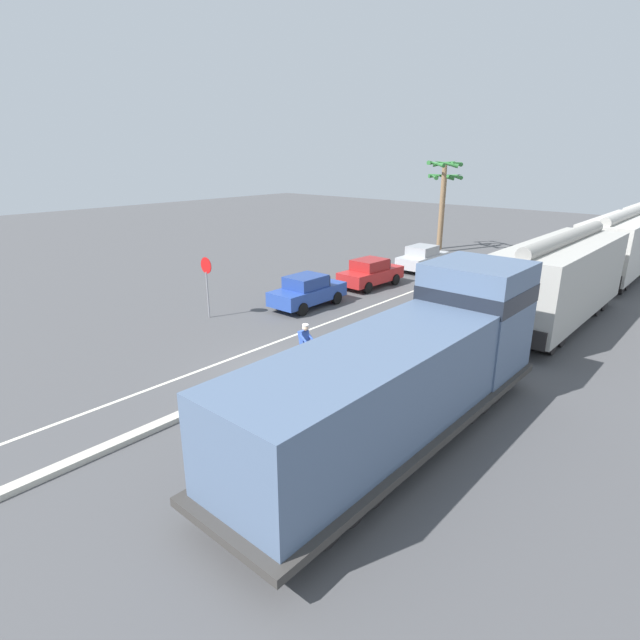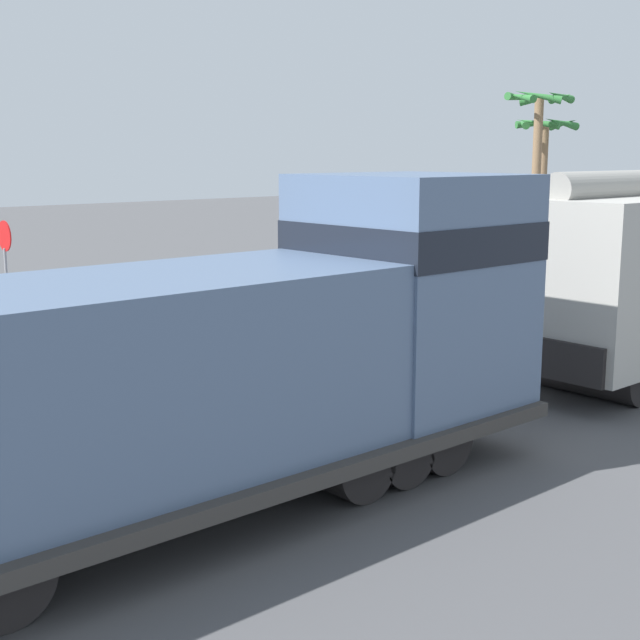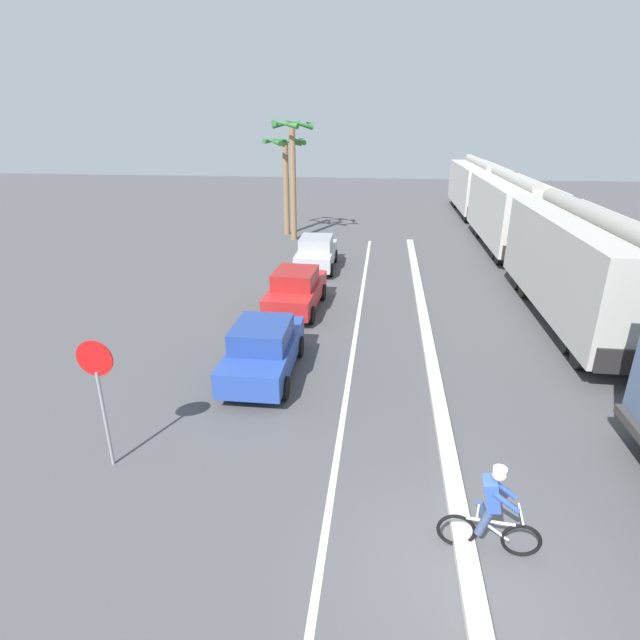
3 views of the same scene
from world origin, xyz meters
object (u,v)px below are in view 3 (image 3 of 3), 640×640
(parked_car_blue, at_px, (264,349))
(hopper_car_trailing, at_px, (476,186))
(stop_sign, at_px, (98,380))
(parked_car_red, at_px, (296,290))
(parked_car_silver, at_px, (316,252))
(hopper_car_lead, at_px, (584,267))
(palm_tree_far, at_px, (293,151))
(cyclist, at_px, (491,512))
(hopper_car_middle, at_px, (509,211))
(palm_tree_near, at_px, (286,163))

(parked_car_blue, bearing_deg, hopper_car_trailing, 70.33)
(stop_sign, bearing_deg, hopper_car_trailing, 69.22)
(parked_car_red, height_order, parked_car_silver, same)
(hopper_car_lead, xyz_separation_m, palm_tree_far, (-12.42, 12.16, 3.13))
(parked_car_red, bearing_deg, hopper_car_trailing, 66.26)
(hopper_car_trailing, distance_m, cyclist, 34.69)
(hopper_car_trailing, bearing_deg, parked_car_red, -113.74)
(parked_car_red, distance_m, parked_car_silver, 5.84)
(parked_car_silver, bearing_deg, parked_car_red, -89.98)
(hopper_car_middle, height_order, parked_car_blue, hopper_car_middle)
(parked_car_red, distance_m, stop_sign, 10.06)
(parked_car_blue, distance_m, parked_car_silver, 11.21)
(hopper_car_middle, distance_m, palm_tree_near, 13.50)
(hopper_car_middle, height_order, parked_car_silver, hopper_car_middle)
(parked_car_red, bearing_deg, hopper_car_middle, 48.67)
(hopper_car_middle, distance_m, parked_car_silver, 11.78)
(palm_tree_far, bearing_deg, parked_car_silver, -70.59)
(parked_car_blue, bearing_deg, palm_tree_near, 98.79)
(stop_sign, distance_m, palm_tree_far, 22.11)
(hopper_car_middle, height_order, palm_tree_far, palm_tree_far)
(hopper_car_middle, bearing_deg, parked_car_blue, -121.04)
(parked_car_blue, distance_m, stop_sign, 5.06)
(hopper_car_middle, bearing_deg, palm_tree_near, 171.40)
(hopper_car_lead, distance_m, cyclist, 12.25)
(hopper_car_trailing, relative_size, parked_car_blue, 2.51)
(parked_car_blue, xyz_separation_m, parked_car_red, (0.01, 5.37, 0.00))
(cyclist, bearing_deg, parked_car_silver, 106.98)
(parked_car_blue, bearing_deg, hopper_car_middle, 58.96)
(cyclist, xyz_separation_m, palm_tree_far, (-7.40, 23.26, 4.39))
(hopper_car_lead, height_order, parked_car_blue, hopper_car_lead)
(palm_tree_near, xyz_separation_m, palm_tree_far, (0.72, -1.43, 0.77))
(parked_car_silver, relative_size, cyclist, 2.47)
(stop_sign, bearing_deg, parked_car_blue, 62.33)
(hopper_car_lead, xyz_separation_m, hopper_car_middle, (0.00, 11.60, 0.00))
(cyclist, relative_size, palm_tree_far, 0.24)
(hopper_car_trailing, xyz_separation_m, palm_tree_near, (-13.14, -9.61, 2.36))
(hopper_car_middle, xyz_separation_m, palm_tree_far, (-12.42, 0.56, 3.13))
(hopper_car_trailing, xyz_separation_m, cyclist, (-5.03, -34.30, -1.26))
(hopper_car_lead, distance_m, hopper_car_trailing, 23.20)
(stop_sign, relative_size, palm_tree_near, 0.48)
(palm_tree_far, bearing_deg, stop_sign, -90.18)
(parked_car_red, bearing_deg, cyclist, -65.02)
(hopper_car_trailing, relative_size, palm_tree_near, 1.76)
(parked_car_red, xyz_separation_m, palm_tree_far, (-2.23, 12.15, 4.39))
(cyclist, bearing_deg, hopper_car_trailing, 81.67)
(stop_sign, bearing_deg, parked_car_red, 76.72)
(hopper_car_lead, xyz_separation_m, cyclist, (-5.03, -11.10, -1.26))
(parked_car_red, height_order, palm_tree_far, palm_tree_far)
(palm_tree_far, bearing_deg, parked_car_blue, -82.80)
(palm_tree_far, bearing_deg, cyclist, -72.35)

